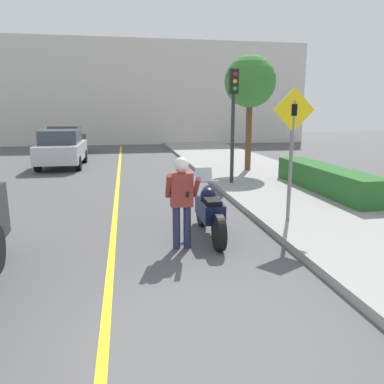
{
  "coord_description": "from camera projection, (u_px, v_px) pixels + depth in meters",
  "views": [
    {
      "loc": [
        -0.29,
        -3.5,
        2.5
      ],
      "look_at": [
        1.01,
        3.78,
        0.9
      ],
      "focal_mm": 35.0,
      "sensor_mm": 36.0,
      "label": 1
    }
  ],
  "objects": [
    {
      "name": "building_backdrop",
      "position": [
        127.0,
        93.0,
        28.15
      ],
      "size": [
        28.0,
        1.2,
        7.69
      ],
      "color": "beige",
      "rests_on": "ground"
    },
    {
      "name": "ground_plane",
      "position": [
        161.0,
        353.0,
        3.95
      ],
      "size": [
        80.0,
        80.0,
        0.0
      ],
      "primitive_type": "plane",
      "color": "#4C4C4F"
    },
    {
      "name": "parked_car_black",
      "position": [
        66.0,
        140.0,
        21.92
      ],
      "size": [
        1.88,
        4.2,
        1.68
      ],
      "color": "black",
      "rests_on": "ground"
    },
    {
      "name": "motorcycle",
      "position": [
        209.0,
        212.0,
        7.52
      ],
      "size": [
        0.62,
        2.23,
        1.32
      ],
      "color": "black",
      "rests_on": "ground"
    },
    {
      "name": "parked_car_silver",
      "position": [
        62.0,
        148.0,
        16.97
      ],
      "size": [
        1.88,
        4.2,
        1.68
      ],
      "color": "black",
      "rests_on": "ground"
    },
    {
      "name": "crossing_sign",
      "position": [
        292.0,
        143.0,
        7.9
      ],
      "size": [
        0.91,
        0.08,
        2.83
      ],
      "color": "slate",
      "rests_on": "sidewalk_curb"
    },
    {
      "name": "traffic_light",
      "position": [
        233.0,
        105.0,
        12.04
      ],
      "size": [
        0.26,
        0.3,
        3.65
      ],
      "color": "#2D2D30",
      "rests_on": "sidewalk_curb"
    },
    {
      "name": "sidewalk_curb",
      "position": [
        352.0,
        219.0,
        8.6
      ],
      "size": [
        4.4,
        44.0,
        0.15
      ],
      "color": "gray",
      "rests_on": "ground"
    },
    {
      "name": "hedge_row",
      "position": [
        325.0,
        179.0,
        11.25
      ],
      "size": [
        0.9,
        4.91,
        0.73
      ],
      "color": "#286028",
      "rests_on": "sidewalk_curb"
    },
    {
      "name": "person_biker",
      "position": [
        182.0,
        194.0,
        6.76
      ],
      "size": [
        0.59,
        0.47,
        1.7
      ],
      "color": "#282D4C",
      "rests_on": "ground"
    },
    {
      "name": "road_center_line",
      "position": [
        115.0,
        210.0,
        9.62
      ],
      "size": [
        0.12,
        36.0,
        0.01
      ],
      "color": "yellow",
      "rests_on": "ground"
    },
    {
      "name": "street_tree",
      "position": [
        250.0,
        83.0,
        14.58
      ],
      "size": [
        2.0,
        2.0,
        4.49
      ],
      "color": "brown",
      "rests_on": "sidewalk_curb"
    }
  ]
}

